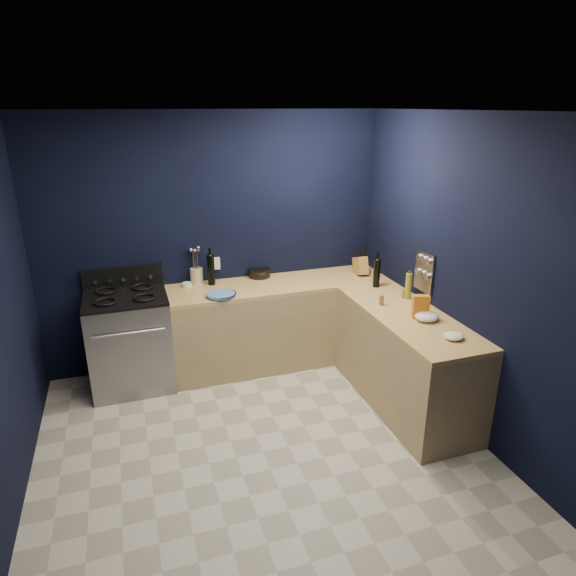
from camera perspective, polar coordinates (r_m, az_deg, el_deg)
name	(u,v)px	position (r m, az deg, el deg)	size (l,w,h in m)	color
floor	(263,453)	(4.26, -2.90, -18.26)	(3.50, 3.50, 0.02)	beige
ceiling	(255,109)	(3.34, -3.73, 19.66)	(3.50, 3.50, 0.02)	silver
wall_back	(214,243)	(5.23, -8.41, 5.15)	(3.50, 0.02, 2.60)	black
wall_right	(466,277)	(4.37, 19.60, 1.14)	(0.02, 3.50, 2.60)	black
wall_front	(375,456)	(2.16, 9.91, -18.37)	(3.50, 0.02, 2.60)	black
cab_back	(280,324)	(5.36, -0.97, -4.14)	(2.30, 0.63, 0.86)	tan
top_back	(279,285)	(5.19, -1.00, 0.39)	(2.30, 0.63, 0.04)	olive
cab_right	(404,361)	(4.74, 13.13, -8.15)	(0.63, 1.67, 0.86)	tan
top_right	(408,316)	(4.55, 13.57, -3.15)	(0.63, 1.67, 0.04)	olive
gas_range	(130,342)	(5.13, -17.52, -5.94)	(0.76, 0.66, 0.92)	gray
oven_door	(132,358)	(4.85, -17.38, -7.62)	(0.59, 0.02, 0.42)	black
cooktop	(125,297)	(4.95, -18.09, -0.99)	(0.76, 0.66, 0.03)	black
backguard	(123,277)	(5.20, -18.30, 1.23)	(0.76, 0.06, 0.20)	black
spice_panel	(424,272)	(4.81, 15.28, 1.80)	(0.02, 0.28, 0.38)	gray
wall_outlet	(216,263)	(5.27, -8.25, 2.79)	(0.09, 0.02, 0.13)	white
plate_stack	(221,295)	(4.85, -7.67, -0.77)	(0.27, 0.27, 0.03)	teal
ramekin	(187,285)	(5.18, -11.44, 0.39)	(0.10, 0.10, 0.04)	white
utensil_crock	(197,276)	(5.23, -10.38, 1.37)	(0.13, 0.13, 0.16)	beige
wine_bottle_back	(211,270)	(5.15, -8.77, 2.02)	(0.08, 0.08, 0.31)	black
lemon_basket	(259,273)	(5.36, -3.30, 1.74)	(0.23, 0.23, 0.09)	black
knife_block	(360,266)	(5.47, 8.26, 2.52)	(0.11, 0.18, 0.19)	olive
wine_bottle_right	(377,274)	(5.11, 10.08, 1.63)	(0.07, 0.07, 0.28)	black
oil_bottle	(408,286)	(4.86, 13.55, 0.20)	(0.06, 0.06, 0.25)	olive
spice_jar_near	(381,300)	(4.68, 10.60, -1.38)	(0.04, 0.04, 0.09)	olive
spice_jar_far	(404,293)	(4.89, 13.11, -0.60)	(0.05, 0.05, 0.09)	olive
crouton_bag	(421,307)	(4.46, 14.88, -2.07)	(0.14, 0.07, 0.21)	#C84012
towel_front	(427,317)	(4.44, 15.56, -3.15)	(0.21, 0.18, 0.07)	white
towel_end	(454,336)	(4.16, 18.37, -5.23)	(0.16, 0.15, 0.05)	white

